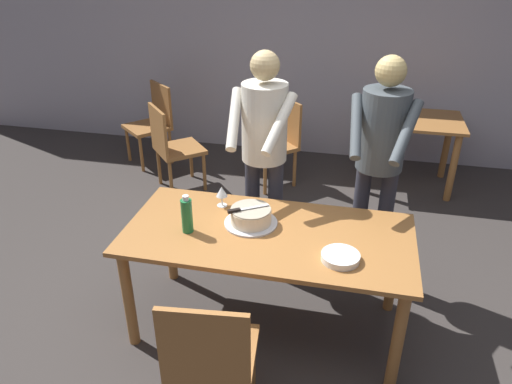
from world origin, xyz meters
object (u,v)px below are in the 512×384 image
Objects in this scene: background_table at (410,133)px; chair_near_side at (211,356)px; cake_on_platter at (251,217)px; main_dining_table at (268,246)px; person_cutting_cake at (264,143)px; background_chair_0 at (277,139)px; background_chair_2 at (172,145)px; plate_stack at (340,257)px; water_bottle at (187,215)px; wine_glass_near at (222,192)px; cake_knife at (240,210)px; person_standing_beside at (380,151)px; background_chair_1 at (153,121)px.

chair_near_side is at bearing -109.38° from background_table.
chair_near_side is at bearing -90.31° from cake_on_platter.
chair_near_side is at bearing -99.36° from main_dining_table.
person_cutting_cake is 1.64m from background_chair_0.
plate_stack is at bearing -47.53° from background_chair_2.
plate_stack is 0.13× the size of person_cutting_cake.
water_bottle reaches higher than background_chair_2.
cake_on_platter is 2.36× the size of wine_glass_near.
person_standing_beside is at bearing 37.12° from cake_knife.
background_table is (1.13, 2.33, -0.22)m from cake_on_platter.
plate_stack is (0.58, -0.27, -0.03)m from cake_on_platter.
person_cutting_cake reaches higher than background_chair_1.
person_cutting_cake is at bearing 93.52° from cake_on_platter.
background_chair_1 reaches higher than cake_on_platter.
main_dining_table is at bearing 80.64° from chair_near_side.
background_chair_1 reaches higher than wine_glass_near.
plate_stack reaches higher than main_dining_table.
background_chair_2 reaches higher than background_table.
background_table is at bearing 59.33° from water_bottle.
cake_knife is 0.14× the size of person_standing_beside.
cake_knife is 0.29m from wine_glass_near.
main_dining_table is 2.23m from background_chair_2.
background_table is at bearing 56.83° from person_cutting_cake.
background_chair_0 is at bearing 20.91° from background_chair_2.
person_standing_beside is at bearing -101.56° from background_table.
background_table is at bearing 63.44° from cake_knife.
person_cutting_cake is 0.80m from person_standing_beside.
cake_on_platter reaches higher than plate_stack.
background_chair_0 is (-1.33, -0.25, -0.09)m from background_table.
person_cutting_cake reaches higher than wine_glass_near.
background_chair_2 is at bearing 150.84° from person_standing_beside.
wine_glass_near is 0.08× the size of person_standing_beside.
chair_near_side is at bearing -62.14° from background_chair_1.
person_cutting_cake is 1.91× the size of background_chair_2.
plate_stack is at bearing -71.47° from background_chair_0.
cake_on_platter reaches higher than main_dining_table.
person_cutting_cake is (0.33, 0.73, 0.21)m from water_bottle.
wine_glass_near is 0.16× the size of background_chair_1.
person_standing_beside reaches higher than background_chair_1.
cake_on_platter is (-0.13, 0.08, 0.15)m from main_dining_table.
wine_glass_near is 0.37m from water_bottle.
person_standing_beside reaches higher than water_bottle.
person_standing_beside reaches higher than background_chair_0.
person_cutting_cake reaches higher than cake_knife.
cake_knife is at bearing -147.38° from cake_on_platter.
wine_glass_near is at bearing -158.14° from person_standing_beside.
cake_knife is 0.27× the size of background_chair_0.
background_chair_1 is at bearing 124.71° from cake_knife.
person_standing_beside is 1.76m from chair_near_side.
plate_stack is 1.53× the size of wine_glass_near.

